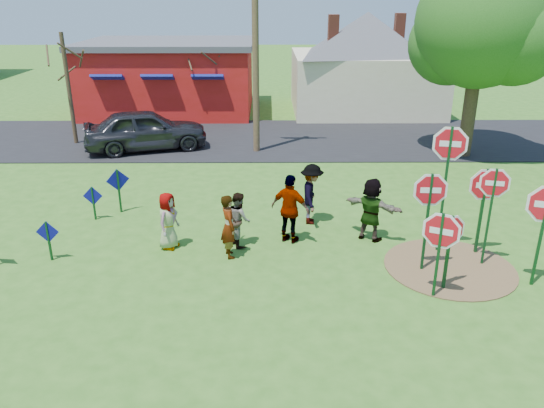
{
  "coord_description": "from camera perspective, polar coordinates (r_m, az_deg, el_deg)",
  "views": [
    {
      "loc": [
        -0.01,
        -12.61,
        6.36
      ],
      "look_at": [
        0.1,
        0.75,
        1.02
      ],
      "focal_mm": 35.0,
      "sensor_mm": 36.0,
      "label": 1
    }
  ],
  "objects": [
    {
      "name": "person_e",
      "position": [
        14.21,
        1.99,
        -0.55
      ],
      "size": [
        1.21,
        0.96,
        1.92
      ],
      "primitive_type": "imported",
      "rotation": [
        0.0,
        0.0,
        2.64
      ],
      "color": "#532D58",
      "rests_on": "ground"
    },
    {
      "name": "stop_sign_e",
      "position": [
        12.43,
        18.59,
        -3.37
      ],
      "size": [
        0.94,
        0.38,
        1.96
      ],
      "rotation": [
        0.0,
        0.0,
        0.37
      ],
      "color": "#113E1C",
      "rests_on": "ground"
    },
    {
      "name": "stop_sign_g",
      "position": [
        12.94,
        16.57,
        0.39
      ],
      "size": [
        1.09,
        0.08,
        2.64
      ],
      "rotation": [
        0.0,
        0.0,
        -0.06
      ],
      "color": "#113E1C",
      "rests_on": "ground"
    },
    {
      "name": "dirt_patch",
      "position": [
        13.97,
        18.53,
        -6.46
      ],
      "size": [
        3.2,
        3.2,
        0.03
      ],
      "primitive_type": "cylinder",
      "color": "brown",
      "rests_on": "ground"
    },
    {
      "name": "stop_sign_c",
      "position": [
        13.71,
        22.66,
        0.93
      ],
      "size": [
        0.95,
        0.25,
        2.66
      ],
      "rotation": [
        0.0,
        0.0,
        -0.24
      ],
      "color": "#113E1C",
      "rests_on": "ground"
    },
    {
      "name": "cream_house",
      "position": [
        31.29,
        10.03,
        15.16
      ],
      "size": [
        9.4,
        9.4,
        6.5
      ],
      "color": "beige",
      "rests_on": "ground"
    },
    {
      "name": "road",
      "position": [
        24.93,
        -0.44,
        7.04
      ],
      "size": [
        120.0,
        7.5,
        0.04
      ],
      "primitive_type": "cube",
      "color": "black",
      "rests_on": "ground"
    },
    {
      "name": "stop_sign_a",
      "position": [
        11.98,
        17.68,
        -3.46
      ],
      "size": [
        1.0,
        0.51,
        2.17
      ],
      "rotation": [
        0.0,
        0.0,
        -0.46
      ],
      "color": "#113E1C",
      "rests_on": "ground"
    },
    {
      "name": "blue_diamond_d",
      "position": [
        16.88,
        -16.2,
        1.91
      ],
      "size": [
        0.63,
        0.35,
        1.41
      ],
      "rotation": [
        0.0,
        0.0,
        0.49
      ],
      "color": "#113E1C",
      "rests_on": "ground"
    },
    {
      "name": "person_d",
      "position": [
        15.48,
        4.27,
        1.06
      ],
      "size": [
        0.76,
        1.21,
        1.8
      ],
      "primitive_type": "imported",
      "rotation": [
        0.0,
        0.0,
        1.49
      ],
      "color": "#37383D",
      "rests_on": "ground"
    },
    {
      "name": "red_building",
      "position": [
        31.4,
        -10.83,
        13.36
      ],
      "size": [
        9.4,
        7.69,
        3.9
      ],
      "color": "#A11710",
      "rests_on": "ground"
    },
    {
      "name": "person_a",
      "position": [
        14.22,
        -11.13,
        -1.77
      ],
      "size": [
        0.72,
        0.88,
        1.55
      ],
      "primitive_type": "imported",
      "rotation": [
        0.0,
        0.0,
        1.23
      ],
      "color": "#3D5088",
      "rests_on": "ground"
    },
    {
      "name": "person_c",
      "position": [
        14.16,
        -3.59,
        -1.62
      ],
      "size": [
        0.8,
        0.88,
        1.49
      ],
      "primitive_type": "imported",
      "rotation": [
        0.0,
        0.0,
        1.96
      ],
      "color": "#8F5C37",
      "rests_on": "ground"
    },
    {
      "name": "bare_tree_east",
      "position": [
        27.71,
        -7.47,
        13.55
      ],
      "size": [
        1.8,
        1.8,
        3.83
      ],
      "color": "#382819",
      "rests_on": "ground"
    },
    {
      "name": "person_f",
      "position": [
        14.64,
        10.63,
        -0.57
      ],
      "size": [
        1.65,
        1.36,
        1.77
      ],
      "primitive_type": "imported",
      "rotation": [
        0.0,
        0.0,
        2.54
      ],
      "color": "#1E5136",
      "rests_on": "ground"
    },
    {
      "name": "person_b",
      "position": [
        13.51,
        -4.67,
        -2.4
      ],
      "size": [
        0.57,
        0.71,
        1.68
      ],
      "primitive_type": "imported",
      "rotation": [
        0.0,
        0.0,
        1.88
      ],
      "color": "#287158",
      "rests_on": "ground"
    },
    {
      "name": "stop_sign_b",
      "position": [
        13.86,
        18.45,
        4.76
      ],
      "size": [
        1.14,
        0.27,
        3.51
      ],
      "rotation": [
        0.0,
        0.0,
        -0.21
      ],
      "color": "#113E1C",
      "rests_on": "ground"
    },
    {
      "name": "suv",
      "position": [
        23.52,
        -13.42,
        7.8
      ],
      "size": [
        5.51,
        3.48,
        1.75
      ],
      "primitive_type": "imported",
      "rotation": [
        0.0,
        0.0,
        1.87
      ],
      "color": "#313036",
      "rests_on": "road"
    },
    {
      "name": "blue_diamond_c",
      "position": [
        16.62,
        -18.68,
        0.46
      ],
      "size": [
        0.59,
        0.06,
        1.05
      ],
      "rotation": [
        0.0,
        0.0,
        -0.02
      ],
      "color": "#113E1C",
      "rests_on": "ground"
    },
    {
      "name": "leafy_tree",
      "position": [
        22.92,
        21.84,
        17.02
      ],
      "size": [
        5.51,
        5.03,
        7.83
      ],
      "color": "#382819",
      "rests_on": "ground"
    },
    {
      "name": "utility_pole",
      "position": [
        22.11,
        -1.8,
        17.19
      ],
      "size": [
        2.14,
        0.27,
        8.73
      ],
      "rotation": [
        0.0,
        0.0,
        -0.02
      ],
      "color": "#4C3823",
      "rests_on": "ground"
    },
    {
      "name": "bare_tree_west",
      "position": [
        25.15,
        -21.22,
        12.97
      ],
      "size": [
        1.8,
        1.8,
        4.83
      ],
      "color": "#382819",
      "rests_on": "ground"
    },
    {
      "name": "blue_diamond_b",
      "position": [
        14.48,
        -22.94,
        -3.23
      ],
      "size": [
        0.59,
        0.06,
        1.08
      ],
      "rotation": [
        0.0,
        0.0,
        -0.03
      ],
      "color": "#113E1C",
      "rests_on": "ground"
    },
    {
      "name": "stop_sign_d",
      "position": [
        14.32,
        21.9,
        1.32
      ],
      "size": [
        1.13,
        0.08,
        2.47
      ],
      "rotation": [
        0.0,
        0.0,
        0.01
      ],
      "color": "#113E1C",
      "rests_on": "ground"
    },
    {
      "name": "ground",
      "position": [
        14.12,
        -0.39,
        -4.99
      ],
      "size": [
        120.0,
        120.0,
        0.0
      ],
      "primitive_type": "plane",
      "color": "#31631C",
      "rests_on": "ground"
    }
  ]
}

